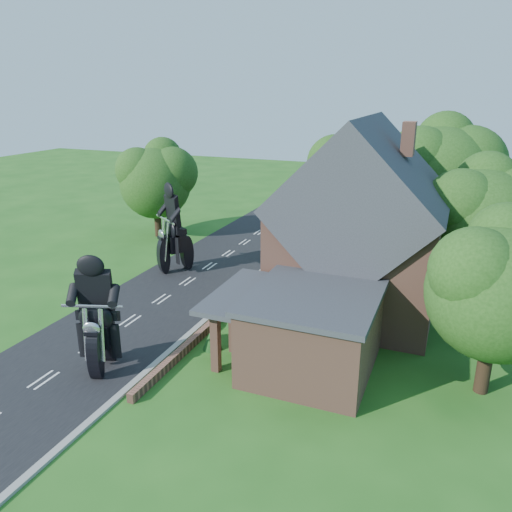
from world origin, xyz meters
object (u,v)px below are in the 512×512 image
at_px(house, 360,232).
at_px(annex, 310,330).
at_px(garden_wall, 244,295).
at_px(motorcycle_follow, 175,258).
at_px(motorcycle_lead, 102,353).

height_order(house, annex, house).
distance_m(house, annex, 7.30).
bearing_deg(garden_wall, annex, -46.16).
xyz_separation_m(house, motorcycle_follow, (-12.14, 1.38, -3.46)).
bearing_deg(house, garden_wall, -170.83).
bearing_deg(motorcycle_follow, garden_wall, -166.94).
height_order(annex, motorcycle_follow, annex).
height_order(garden_wall, motorcycle_lead, motorcycle_lead).
distance_m(motorcycle_lead, motorcycle_follow, 12.26).
relative_size(motorcycle_lead, motorcycle_follow, 0.89).
xyz_separation_m(annex, motorcycle_follow, (-11.52, 8.18, -0.88)).
bearing_deg(house, motorcycle_follow, 173.50).
relative_size(garden_wall, motorcycle_follow, 11.58).
bearing_deg(motorcycle_lead, annex, -175.03).
distance_m(annex, motorcycle_lead, 8.90).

